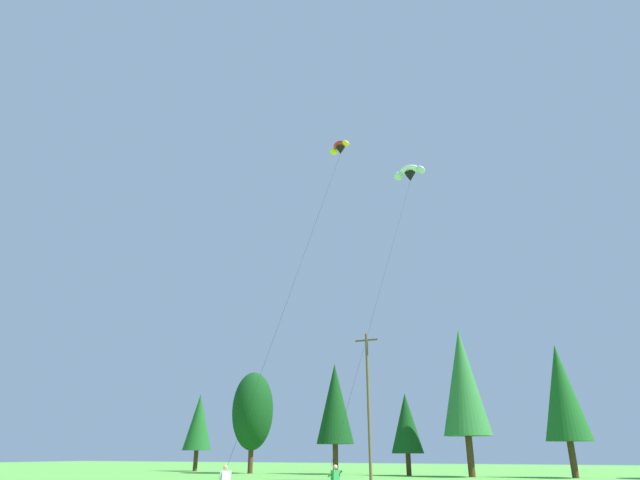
% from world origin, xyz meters
% --- Properties ---
extents(treeline_tree_a, '(3.72, 3.72, 9.63)m').
position_xyz_m(treeline_tree_a, '(-33.08, 56.39, 6.03)').
color(treeline_tree_a, '#472D19').
rests_on(treeline_tree_a, ground_plane).
extents(treeline_tree_b, '(4.88, 4.88, 11.40)m').
position_xyz_m(treeline_tree_b, '(-22.41, 52.50, 6.90)').
color(treeline_tree_b, '#472D19').
rests_on(treeline_tree_b, ground_plane).
extents(treeline_tree_c, '(4.25, 4.25, 12.05)m').
position_xyz_m(treeline_tree_c, '(-12.43, 54.24, 7.55)').
color(treeline_tree_c, '#472D19').
rests_on(treeline_tree_c, ground_plane).
extents(treeline_tree_d, '(3.42, 3.42, 8.27)m').
position_xyz_m(treeline_tree_d, '(-3.94, 53.77, 5.18)').
color(treeline_tree_d, '#472D19').
rests_on(treeline_tree_d, ground_plane).
extents(treeline_tree_e, '(4.81, 4.81, 14.58)m').
position_xyz_m(treeline_tree_e, '(2.60, 53.04, 9.13)').
color(treeline_tree_e, '#472D19').
rests_on(treeline_tree_e, ground_plane).
extents(treeline_tree_f, '(4.35, 4.35, 12.51)m').
position_xyz_m(treeline_tree_f, '(11.85, 54.80, 7.84)').
color(treeline_tree_f, '#472D19').
rests_on(treeline_tree_f, ground_plane).
extents(utility_pole, '(2.20, 0.26, 12.54)m').
position_xyz_m(utility_pole, '(-3.92, 41.81, 6.55)').
color(utility_pole, brown).
rests_on(utility_pole, ground_plane).
extents(kite_flyer_mid, '(0.74, 0.75, 1.69)m').
position_xyz_m(kite_flyer_mid, '(1.85, 20.49, 1.00)').
color(kite_flyer_mid, black).
rests_on(kite_flyer_mid, ground_plane).
extents(parafoil_kite_high_red_yellow, '(3.83, 8.84, 21.98)m').
position_xyz_m(parafoil_kite_high_red_yellow, '(0.18, 25.83, 22.65)').
color(parafoil_kite_high_red_yellow, red).
extents(parafoil_kite_mid_white, '(3.02, 14.65, 23.47)m').
position_xyz_m(parafoil_kite_mid_white, '(3.00, 34.64, 24.38)').
color(parafoil_kite_mid_white, white).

